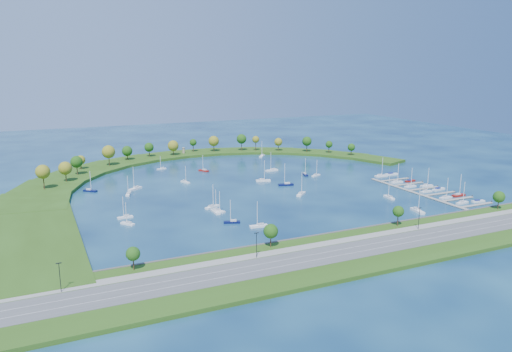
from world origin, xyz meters
name	(u,v)px	position (x,y,z in m)	size (l,w,h in m)	color
ground	(252,184)	(0.00, 0.00, 0.00)	(700.00, 700.00, 0.00)	#071B3F
south_shoreline	(375,246)	(0.03, -122.88, 1.00)	(420.00, 43.10, 11.60)	#2C4B14
breakwater	(161,174)	(-46.33, 48.72, 0.99)	(286.74, 247.64, 2.00)	#2C4B14
breakwater_trees	(176,150)	(-24.13, 87.17, 10.65)	(237.96, 94.25, 14.98)	#382314
harbor_tower	(184,150)	(-9.85, 116.53, 4.43)	(2.60, 2.60, 4.74)	gray
dock_system	(426,192)	(85.30, -61.00, 0.35)	(24.28, 82.00, 1.60)	gray
moored_boat_0	(272,170)	(29.23, 30.79, 0.96)	(9.60, 3.46, 13.82)	white
moored_boat_1	(125,217)	(-85.68, -38.02, 0.88)	(7.71, 2.59, 11.16)	white
moored_boat_2	(305,174)	(43.87, 9.28, 0.90)	(4.20, 8.39, 11.87)	#0A103F
moored_boat_3	(204,170)	(-14.84, 50.49, 0.90)	(6.17, 7.93, 11.72)	maroon
moored_boat_4	(161,168)	(-40.50, 69.55, 0.85)	(6.93, 3.05, 9.85)	white
moored_boat_5	(301,194)	(15.04, -35.71, 0.96)	(8.70, 8.21, 13.75)	white
moored_boat_6	(232,221)	(-40.75, -67.07, 0.89)	(8.08, 4.82, 11.48)	#0A103F
moored_boat_7	(316,175)	(49.24, 3.75, 0.88)	(7.75, 4.99, 11.09)	white
moored_boat_8	(128,223)	(-86.46, -48.82, 0.88)	(6.16, 7.18, 10.93)	white
moored_boat_9	(128,194)	(-75.98, 6.48, 0.89)	(4.29, 8.03, 11.36)	white
moored_boat_10	(90,190)	(-95.09, 23.91, 0.92)	(7.99, 7.33, 12.48)	#0A103F
moored_boat_11	(215,211)	(-42.09, -47.86, 0.92)	(2.42, 8.46, 12.41)	white
moored_boat_12	(286,184)	(18.08, -11.35, 0.97)	(9.95, 4.85, 14.10)	#0A103F
moored_boat_13	(219,210)	(-40.00, -47.14, 0.88)	(5.02, 7.72, 11.05)	white
moored_boat_14	(389,197)	(56.71, -62.71, 0.92)	(3.53, 8.82, 12.61)	white
moored_boat_15	(259,225)	(-31.72, -77.98, 0.92)	(8.77, 3.44, 12.55)	white
moored_boat_16	(135,188)	(-69.77, 17.23, 0.98)	(9.53, 7.97, 14.39)	white
moored_boat_17	(263,180)	(9.81, 4.52, 0.96)	(9.78, 5.16, 13.84)	white
moored_boat_18	(417,210)	(52.54, -89.89, 0.99)	(4.57, 10.21, 14.51)	white
moored_boat_19	(262,156)	(47.32, 84.96, 0.94)	(7.85, 8.35, 13.18)	white
moored_boat_20	(212,206)	(-40.73, -39.16, 0.93)	(8.90, 5.92, 12.78)	white
moored_boat_21	(185,181)	(-37.03, 21.97, 0.89)	(4.54, 7.98, 11.31)	white
docked_boat_0	(462,202)	(85.52, -88.18, 0.91)	(8.48, 3.51, 12.09)	white
docked_boat_1	(478,201)	(95.99, -89.44, 0.57)	(7.88, 3.28, 1.56)	white
docked_boat_2	(446,197)	(85.52, -76.28, 0.90)	(8.10, 2.39, 11.85)	white
docked_boat_3	(459,195)	(96.01, -75.67, 0.93)	(8.89, 2.81, 12.93)	maroon
docked_boat_4	(426,191)	(85.53, -61.12, 0.88)	(7.47, 2.18, 10.94)	white
docked_boat_5	(438,189)	(95.97, -60.29, 0.69)	(9.48, 3.86, 1.88)	white
docked_boat_6	(410,186)	(85.52, -47.43, 0.91)	(8.43, 2.99, 12.15)	white
docked_boat_7	(427,185)	(96.02, -50.35, 0.90)	(8.28, 3.30, 11.84)	white
docked_boat_8	(397,182)	(85.51, -34.99, 0.93)	(8.63, 2.42, 12.69)	white
docked_boat_9	(410,181)	(95.99, -35.56, 0.56)	(7.68, 2.72, 1.54)	maroon
docked_boat_10	(381,175)	(87.91, -16.29, 0.94)	(9.03, 2.94, 13.10)	white
docked_boat_11	(391,174)	(97.87, -14.99, 0.68)	(9.37, 3.63, 1.86)	white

